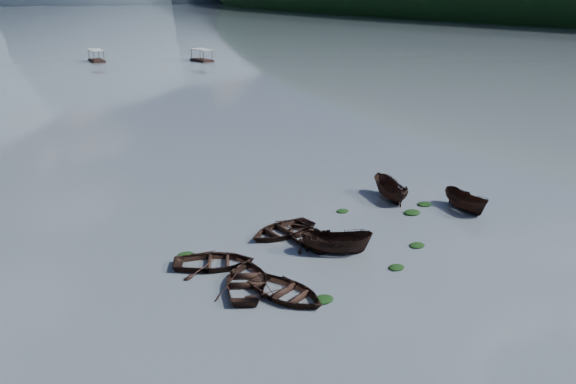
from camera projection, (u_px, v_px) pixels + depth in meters
ground_plane at (404, 292)px, 29.94m from camera, size 2400.00×2400.00×0.00m
haze_mtn_c at (57, 2)px, 823.02m from camera, size 520.00×520.00×260.00m
haze_mtn_d at (174, 1)px, 910.59m from camera, size 520.00×520.00×220.00m
rowboat_0 at (287, 297)px, 29.48m from camera, size 4.60×5.42×0.96m
rowboat_1 at (247, 286)px, 30.57m from camera, size 5.32×5.85×0.99m
rowboat_2 at (336, 253)px, 34.47m from camera, size 4.45×3.94×1.68m
rowboat_3 at (309, 240)px, 36.16m from camera, size 3.46×4.73×0.96m
rowboat_5 at (465, 210)px, 41.19m from camera, size 2.04×4.32×1.61m
rowboat_6 at (214, 266)px, 32.75m from camera, size 5.71×5.09×0.98m
rowboat_7 at (282, 234)px, 37.06m from camera, size 5.21×4.04×0.99m
rowboat_8 at (389, 199)px, 43.37m from camera, size 2.77×4.72×1.71m
weed_clump_0 at (323, 300)px, 29.15m from camera, size 1.11×0.91×0.24m
weed_clump_1 at (396, 268)px, 32.53m from camera, size 1.00×0.80×0.22m
weed_clump_2 at (417, 246)px, 35.35m from camera, size 1.04×0.83×0.23m
weed_clump_3 at (342, 212)px, 40.87m from camera, size 0.94×0.79×0.21m
weed_clump_4 at (412, 213)px, 40.53m from camera, size 1.29×1.02×0.27m
weed_clump_5 at (186, 256)px, 34.06m from camera, size 1.06×0.85×0.22m
weed_clump_6 at (318, 251)px, 34.73m from camera, size 0.99×0.82×0.21m
weed_clump_7 at (424, 205)px, 42.14m from camera, size 1.13×0.90×0.25m
pontoon_centre at (97, 61)px, 127.69m from camera, size 2.98×6.63×2.50m
pontoon_right at (202, 61)px, 128.46m from camera, size 3.34×6.87×2.55m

